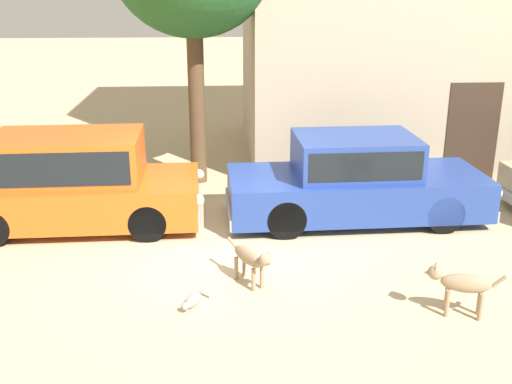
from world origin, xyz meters
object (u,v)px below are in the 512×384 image
at_px(stray_dog_spotted, 251,258).
at_px(stray_dog_tan, 460,283).
at_px(stray_cat, 192,301).
at_px(parked_sedan_nearest, 73,179).
at_px(parked_sedan_second, 355,179).

xyz_separation_m(stray_dog_spotted, stray_dog_tan, (2.56, -0.97, 0.04)).
height_order(stray_dog_tan, stray_cat, stray_dog_tan).
distance_m(parked_sedan_nearest, parked_sedan_second, 4.88).
bearing_deg(parked_sedan_nearest, stray_dog_spotted, -41.02).
bearing_deg(stray_dog_spotted, parked_sedan_nearest, -161.01).
bearing_deg(stray_cat, stray_dog_tan, 108.37).
bearing_deg(stray_dog_tan, stray_dog_spotted, -2.87).
bearing_deg(stray_dog_tan, stray_cat, 10.43).
distance_m(parked_sedan_second, stray_dog_tan, 3.48).
height_order(parked_sedan_nearest, parked_sedan_second, parked_sedan_nearest).
height_order(parked_sedan_nearest, stray_cat, parked_sedan_nearest).
bearing_deg(parked_sedan_second, parked_sedan_nearest, 178.69).
height_order(parked_sedan_nearest, stray_dog_spotted, parked_sedan_nearest).
distance_m(parked_sedan_nearest, stray_dog_spotted, 3.81).
bearing_deg(stray_cat, parked_sedan_nearest, -118.90).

